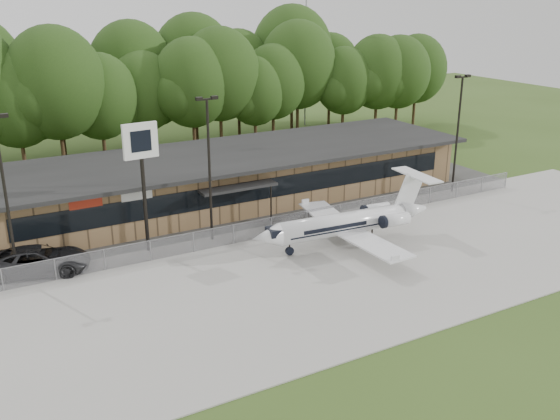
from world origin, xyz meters
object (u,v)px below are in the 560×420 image
suv (38,260)px  business_jet (349,223)px  pole_sign (141,155)px  terminal (231,176)px

suv → business_jet: bearing=-90.9°
suv → pole_sign: size_ratio=0.71×
business_jet → terminal: bearing=106.7°
business_jet → pole_sign: (-12.47, 5.89, 5.13)m
suv → pole_sign: (7.11, 0.08, 5.91)m
business_jet → pole_sign: size_ratio=1.55×
terminal → pole_sign: 12.82m
business_jet → pole_sign: pole_sign is taller
pole_sign → terminal: bearing=32.7°
business_jet → suv: 20.44m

